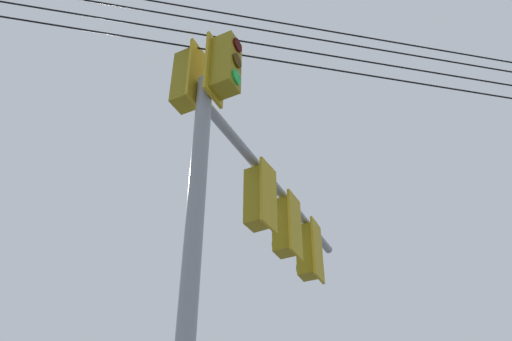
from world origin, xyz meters
name	(u,v)px	position (x,y,z in m)	size (l,w,h in m)	color
signal_mast_assembly	(244,210)	(-0.50, -0.10, 5.36)	(0.97, 4.69, 7.42)	gray
overhead_wire_span	(148,19)	(0.06, 1.58, 7.79)	(14.03, 13.02, 1.12)	black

